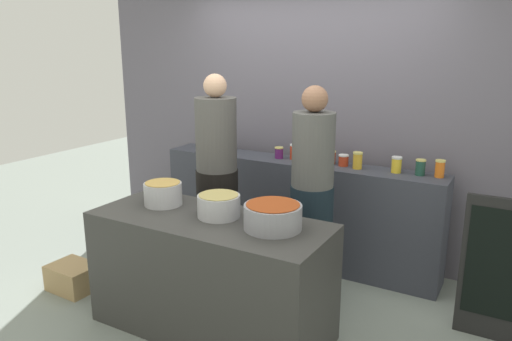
{
  "coord_description": "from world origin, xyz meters",
  "views": [
    {
      "loc": [
        1.87,
        -2.9,
        2.02
      ],
      "look_at": [
        0.0,
        0.35,
        1.05
      ],
      "focal_mm": 34.43,
      "sensor_mm": 36.0,
      "label": 1
    }
  ],
  "objects_px": {
    "cooking_pot_right": "(273,217)",
    "bread_crate": "(73,277)",
    "preserve_jar_4": "(331,157)",
    "preserve_jar_8": "(420,167)",
    "preserve_jar_6": "(358,160)",
    "preserve_jar_1": "(279,153)",
    "cooking_pot_left": "(163,194)",
    "preserve_jar_7": "(397,165)",
    "preserve_jar_9": "(440,169)",
    "cooking_pot_center": "(219,206)",
    "cook_with_tongs": "(217,190)",
    "preserve_jar_3": "(304,154)",
    "preserve_jar_0": "(225,146)",
    "preserve_jar_2": "(294,152)",
    "preserve_jar_5": "(344,160)",
    "chalkboard_sign": "(498,270)",
    "cook_in_cap": "(312,205)"
  },
  "relations": [
    {
      "from": "cooking_pot_right",
      "to": "bread_crate",
      "type": "distance_m",
      "value": 2.01
    },
    {
      "from": "preserve_jar_4",
      "to": "preserve_jar_8",
      "type": "distance_m",
      "value": 0.79
    },
    {
      "from": "preserve_jar_6",
      "to": "preserve_jar_8",
      "type": "xyz_separation_m",
      "value": [
        0.52,
        0.05,
        -0.01
      ]
    },
    {
      "from": "preserve_jar_1",
      "to": "cooking_pot_left",
      "type": "relative_size",
      "value": 0.38
    },
    {
      "from": "preserve_jar_7",
      "to": "preserve_jar_9",
      "type": "height_order",
      "value": "preserve_jar_9"
    },
    {
      "from": "cooking_pot_center",
      "to": "cook_with_tongs",
      "type": "relative_size",
      "value": 0.17
    },
    {
      "from": "preserve_jar_3",
      "to": "cook_with_tongs",
      "type": "xyz_separation_m",
      "value": [
        -0.47,
        -0.73,
        -0.22
      ]
    },
    {
      "from": "preserve_jar_1",
      "to": "bread_crate",
      "type": "bearing_deg",
      "value": -127.8
    },
    {
      "from": "preserve_jar_0",
      "to": "preserve_jar_2",
      "type": "bearing_deg",
      "value": 7.86
    },
    {
      "from": "preserve_jar_7",
      "to": "preserve_jar_2",
      "type": "bearing_deg",
      "value": 179.11
    },
    {
      "from": "preserve_jar_6",
      "to": "preserve_jar_7",
      "type": "xyz_separation_m",
      "value": [
        0.33,
        0.04,
        -0.01
      ]
    },
    {
      "from": "preserve_jar_5",
      "to": "cooking_pot_right",
      "type": "xyz_separation_m",
      "value": [
        0.03,
        -1.38,
        -0.09
      ]
    },
    {
      "from": "chalkboard_sign",
      "to": "preserve_jar_4",
      "type": "bearing_deg",
      "value": 158.48
    },
    {
      "from": "preserve_jar_1",
      "to": "cooking_pot_right",
      "type": "relative_size",
      "value": 0.28
    },
    {
      "from": "preserve_jar_5",
      "to": "preserve_jar_8",
      "type": "xyz_separation_m",
      "value": [
        0.66,
        0.01,
        0.02
      ]
    },
    {
      "from": "preserve_jar_9",
      "to": "cooking_pot_center",
      "type": "xyz_separation_m",
      "value": [
        -1.21,
        -1.39,
        -0.11
      ]
    },
    {
      "from": "preserve_jar_7",
      "to": "preserve_jar_3",
      "type": "bearing_deg",
      "value": -179.96
    },
    {
      "from": "preserve_jar_0",
      "to": "preserve_jar_9",
      "type": "xyz_separation_m",
      "value": [
        2.01,
        0.11,
        0.01
      ]
    },
    {
      "from": "cooking_pot_center",
      "to": "cooking_pot_left",
      "type": "bearing_deg",
      "value": 178.63
    },
    {
      "from": "preserve_jar_5",
      "to": "cooking_pot_center",
      "type": "distance_m",
      "value": 1.43
    },
    {
      "from": "preserve_jar_7",
      "to": "cooking_pot_right",
      "type": "bearing_deg",
      "value": -107.43
    },
    {
      "from": "preserve_jar_1",
      "to": "cook_with_tongs",
      "type": "bearing_deg",
      "value": -107.62
    },
    {
      "from": "preserve_jar_6",
      "to": "preserve_jar_8",
      "type": "height_order",
      "value": "preserve_jar_6"
    },
    {
      "from": "preserve_jar_2",
      "to": "preserve_jar_6",
      "type": "height_order",
      "value": "preserve_jar_6"
    },
    {
      "from": "preserve_jar_7",
      "to": "cooking_pot_center",
      "type": "distance_m",
      "value": 1.62
    },
    {
      "from": "preserve_jar_7",
      "to": "cook_with_tongs",
      "type": "distance_m",
      "value": 1.52
    },
    {
      "from": "preserve_jar_9",
      "to": "preserve_jar_2",
      "type": "bearing_deg",
      "value": -179.62
    },
    {
      "from": "preserve_jar_4",
      "to": "preserve_jar_6",
      "type": "relative_size",
      "value": 0.8
    },
    {
      "from": "chalkboard_sign",
      "to": "cook_with_tongs",
      "type": "bearing_deg",
      "value": -175.4
    },
    {
      "from": "preserve_jar_8",
      "to": "preserve_jar_2",
      "type": "bearing_deg",
      "value": 179.77
    },
    {
      "from": "cook_with_tongs",
      "to": "cook_in_cap",
      "type": "distance_m",
      "value": 0.84
    },
    {
      "from": "preserve_jar_2",
      "to": "preserve_jar_5",
      "type": "bearing_deg",
      "value": -1.92
    },
    {
      "from": "preserve_jar_1",
      "to": "preserve_jar_6",
      "type": "bearing_deg",
      "value": -1.0
    },
    {
      "from": "preserve_jar_3",
      "to": "chalkboard_sign",
      "type": "distance_m",
      "value": 1.87
    },
    {
      "from": "cook_with_tongs",
      "to": "cooking_pot_right",
      "type": "bearing_deg",
      "value": -36.53
    },
    {
      "from": "preserve_jar_5",
      "to": "preserve_jar_1",
      "type": "bearing_deg",
      "value": -178.13
    },
    {
      "from": "cooking_pot_right",
      "to": "preserve_jar_6",
      "type": "bearing_deg",
      "value": 85.36
    },
    {
      "from": "cooking_pot_left",
      "to": "preserve_jar_6",
      "type": "bearing_deg",
      "value": 51.54
    },
    {
      "from": "cooking_pot_left",
      "to": "preserve_jar_7",
      "type": "bearing_deg",
      "value": 44.63
    },
    {
      "from": "preserve_jar_0",
      "to": "cook_in_cap",
      "type": "bearing_deg",
      "value": -24.8
    },
    {
      "from": "preserve_jar_1",
      "to": "preserve_jar_7",
      "type": "xyz_separation_m",
      "value": [
        1.09,
        0.02,
        0.01
      ]
    },
    {
      "from": "preserve_jar_7",
      "to": "cooking_pot_right",
      "type": "height_order",
      "value": "preserve_jar_7"
    },
    {
      "from": "cooking_pot_center",
      "to": "preserve_jar_4",
      "type": "bearing_deg",
      "value": 78.96
    },
    {
      "from": "preserve_jar_6",
      "to": "cooking_pot_left",
      "type": "height_order",
      "value": "preserve_jar_6"
    },
    {
      "from": "preserve_jar_6",
      "to": "preserve_jar_9",
      "type": "xyz_separation_m",
      "value": [
        0.67,
        0.06,
        -0.0
      ]
    },
    {
      "from": "preserve_jar_3",
      "to": "cooking_pot_left",
      "type": "bearing_deg",
      "value": -111.32
    },
    {
      "from": "preserve_jar_5",
      "to": "chalkboard_sign",
      "type": "height_order",
      "value": "preserve_jar_5"
    },
    {
      "from": "preserve_jar_6",
      "to": "bread_crate",
      "type": "xyz_separation_m",
      "value": [
        -1.94,
        -1.49,
        -0.94
      ]
    },
    {
      "from": "preserve_jar_7",
      "to": "bread_crate",
      "type": "xyz_separation_m",
      "value": [
        -2.26,
        -1.53,
        -0.93
      ]
    },
    {
      "from": "preserve_jar_4",
      "to": "preserve_jar_7",
      "type": "bearing_deg",
      "value": -2.29
    }
  ]
}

